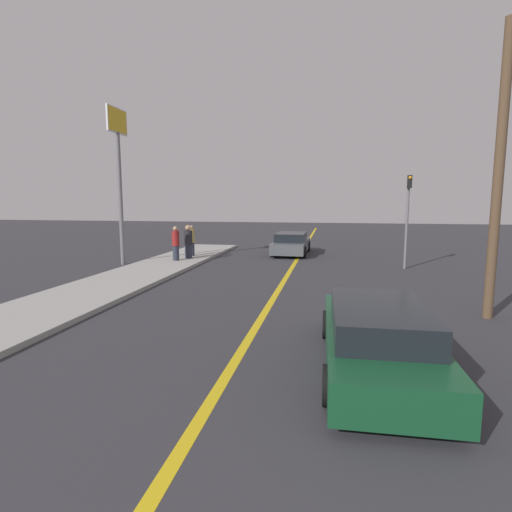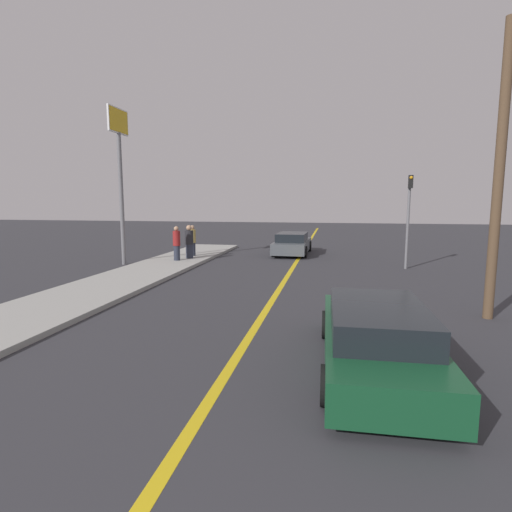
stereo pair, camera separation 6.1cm
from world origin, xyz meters
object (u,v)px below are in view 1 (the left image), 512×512
utility_pole (498,174)px  car_near_right_lane (377,337)px  roadside_sign (118,154)px  pedestrian_mid_group (176,243)px  pedestrian_far_standing (188,242)px  car_ahead_center (291,244)px  traffic_light (408,212)px  pedestrian_by_sign (191,241)px

utility_pole → car_near_right_lane: bearing=-129.5°
roadside_sign → utility_pole: 15.21m
pedestrian_mid_group → roadside_sign: roadside_sign is taller
pedestrian_far_standing → utility_pole: (11.07, -8.10, 2.66)m
roadside_sign → utility_pole: bearing=-25.0°
car_ahead_center → traffic_light: size_ratio=1.14×
utility_pole → pedestrian_far_standing: bearing=143.8°
pedestrian_far_standing → utility_pole: size_ratio=0.23×
pedestrian_mid_group → utility_pole: (11.40, -7.25, 2.66)m
car_ahead_center → traffic_light: traffic_light is taller
car_ahead_center → pedestrian_by_sign: bearing=-149.9°
pedestrian_mid_group → traffic_light: size_ratio=0.40×
pedestrian_mid_group → car_near_right_lane: bearing=-53.4°
car_ahead_center → pedestrian_far_standing: size_ratio=2.80×
pedestrian_mid_group → pedestrian_by_sign: (0.17, 1.75, -0.03)m
car_ahead_center → pedestrian_by_sign: (-4.99, -2.76, 0.35)m
car_near_right_lane → traffic_light: size_ratio=1.18×
pedestrian_by_sign → roadside_sign: (-2.50, -2.61, 4.21)m
roadside_sign → utility_pole: utility_pole is taller
car_ahead_center → pedestrian_by_sign: 5.72m
traffic_light → utility_pole: size_ratio=0.57×
traffic_light → pedestrian_mid_group: bearing=-178.1°
pedestrian_by_sign → pedestrian_mid_group: bearing=-95.6°
car_near_right_lane → pedestrian_far_standing: 14.32m
car_near_right_lane → car_ahead_center: car_ahead_center is taller
car_ahead_center → pedestrian_far_standing: bearing=-141.7°
car_near_right_lane → pedestrian_far_standing: (-7.91, 11.94, 0.37)m
pedestrian_mid_group → utility_pole: bearing=-32.5°
car_near_right_lane → traffic_light: (2.43, 11.44, 1.92)m
roadside_sign → traffic_light: bearing=5.3°
car_near_right_lane → utility_pole: utility_pole is taller
traffic_light → roadside_sign: 13.31m
car_ahead_center → traffic_light: 7.16m
car_ahead_center → pedestrian_far_standing: pedestrian_far_standing is taller
traffic_light → roadside_sign: roadside_sign is taller
pedestrian_far_standing → roadside_sign: roadside_sign is taller
car_near_right_lane → traffic_light: traffic_light is taller
car_ahead_center → pedestrian_far_standing: 6.08m
car_ahead_center → pedestrian_mid_group: size_ratio=2.82×
car_ahead_center → roadside_sign: 10.28m
traffic_light → pedestrian_far_standing: bearing=177.2°
car_ahead_center → pedestrian_by_sign: size_ratio=2.90×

